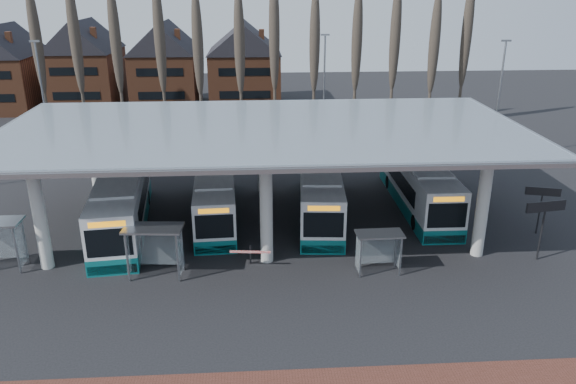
{
  "coord_description": "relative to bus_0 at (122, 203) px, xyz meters",
  "views": [
    {
      "loc": [
        -0.58,
        -25.54,
        14.76
      ],
      "look_at": [
        1.47,
        7.0,
        2.36
      ],
      "focal_mm": 35.0,
      "sensor_mm": 36.0,
      "label": 1
    }
  ],
  "objects": [
    {
      "name": "bus_0",
      "position": [
        0.0,
        0.0,
        0.0
      ],
      "size": [
        4.08,
        12.87,
        3.51
      ],
      "rotation": [
        0.0,
        0.0,
        0.11
      ],
      "color": "white",
      "rests_on": "ground"
    },
    {
      "name": "poplar_row",
      "position": [
        8.92,
        25.39,
        7.12
      ],
      "size": [
        45.1,
        1.1,
        14.5
      ],
      "color": "#473D33",
      "rests_on": "ground"
    },
    {
      "name": "info_sign_0",
      "position": [
        24.1,
        -5.92,
        1.29
      ],
      "size": [
        2.35,
        0.51,
        3.51
      ],
      "rotation": [
        0.0,
        0.0,
        0.16
      ],
      "color": "black",
      "rests_on": "ground"
    },
    {
      "name": "lamp_post_a",
      "position": [
        -9.08,
        14.39,
        3.68
      ],
      "size": [
        0.8,
        0.16,
        10.17
      ],
      "color": "slate",
      "rests_on": "ground"
    },
    {
      "name": "shelter_1",
      "position": [
        3.05,
        -6.31,
        0.39
      ],
      "size": [
        3.14,
        1.74,
        2.81
      ],
      "rotation": [
        0.0,
        0.0,
        -0.08
      ],
      "color": "gray",
      "rests_on": "ground"
    },
    {
      "name": "station_canopy",
      "position": [
        8.92,
        0.39,
        4.03
      ],
      "size": [
        32.0,
        16.0,
        6.34
      ],
      "color": "beige",
      "rests_on": "ground"
    },
    {
      "name": "info_sign_1",
      "position": [
        25.69,
        -2.57,
        0.89
      ],
      "size": [
        1.99,
        0.63,
        3.03
      ],
      "rotation": [
        0.0,
        0.0,
        -0.26
      ],
      "color": "black",
      "rests_on": "ground"
    },
    {
      "name": "shelter_2",
      "position": [
        14.81,
        -6.7,
        0.02
      ],
      "size": [
        2.52,
        1.31,
        2.31
      ],
      "rotation": [
        0.0,
        0.0,
        0.03
      ],
      "color": "gray",
      "rests_on": "ground"
    },
    {
      "name": "ground",
      "position": [
        8.92,
        -7.61,
        -1.66
      ],
      "size": [
        140.0,
        140.0,
        0.0
      ],
      "primitive_type": "plane",
      "color": "black",
      "rests_on": "ground"
    },
    {
      "name": "bus_2",
      "position": [
        12.63,
        1.48,
        -0.07
      ],
      "size": [
        3.58,
        12.3,
        3.37
      ],
      "rotation": [
        0.0,
        0.0,
        -0.08
      ],
      "color": "white",
      "rests_on": "ground"
    },
    {
      "name": "townhouse_row",
      "position": [
        -6.83,
        36.39,
        4.28
      ],
      "size": [
        36.8,
        10.3,
        12.25
      ],
      "color": "brown",
      "rests_on": "ground"
    },
    {
      "name": "lamp_post_c",
      "position": [
        28.92,
        12.39,
        3.68
      ],
      "size": [
        0.8,
        0.16,
        10.17
      ],
      "color": "slate",
      "rests_on": "ground"
    },
    {
      "name": "lamp_post_b",
      "position": [
        14.92,
        18.39,
        3.68
      ],
      "size": [
        0.8,
        0.16,
        10.17
      ],
      "color": "slate",
      "rests_on": "ground"
    },
    {
      "name": "barrier",
      "position": [
        8.0,
        -5.77,
        -0.8
      ],
      "size": [
        2.22,
        0.7,
        1.11
      ],
      "rotation": [
        0.0,
        0.0,
        -0.1
      ],
      "color": "black",
      "rests_on": "ground"
    },
    {
      "name": "bus_1",
      "position": [
        5.72,
        1.55,
        -0.15
      ],
      "size": [
        3.03,
        11.61,
        3.19
      ],
      "rotation": [
        0.0,
        0.0,
        0.05
      ],
      "color": "white",
      "rests_on": "ground"
    },
    {
      "name": "bus_3",
      "position": [
        19.53,
        2.4,
        -0.05
      ],
      "size": [
        2.74,
        12.3,
        3.41
      ],
      "rotation": [
        0.0,
        0.0,
        -0.01
      ],
      "color": "white",
      "rests_on": "ground"
    }
  ]
}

